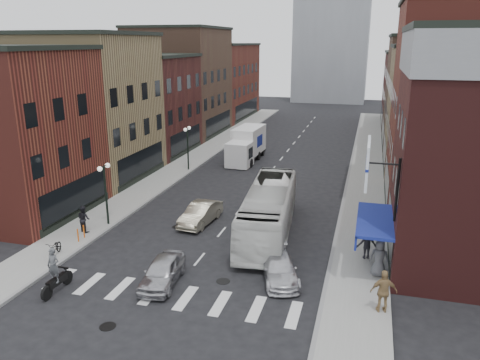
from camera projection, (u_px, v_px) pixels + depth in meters
The scene contains 31 objects.
ground at pixel (193, 267), 24.78m from camera, with size 160.00×160.00×0.00m, color black.
sidewalk_left at pixel (193, 159), 47.27m from camera, with size 3.00×74.00×0.15m, color gray.
sidewalk_right at pixel (366, 171), 42.88m from camera, with size 3.00×74.00×0.15m, color gray.
curb_left at pixel (207, 161), 46.91m from camera, with size 0.20×74.00×0.16m, color gray.
curb_right at pixel (350, 171), 43.29m from camera, with size 0.20×74.00×0.16m, color gray.
crosswalk_stripes at pixel (170, 296), 22.01m from camera, with size 12.00×2.20×0.01m, color silver.
bldg_left_near at pixel (5, 133), 31.21m from camera, with size 10.30×9.20×11.30m.
bldg_left_mid_a at pixel (86, 107), 39.84m from camera, with size 10.30×10.20×12.30m.
bldg_left_mid_b at pixel (141, 104), 49.36m from camera, with size 10.30×10.20×10.30m.
bldg_left_far_a at pixel (181, 82), 59.09m from camera, with size 10.30×12.20×13.30m.
bldg_left_far_b at pixel (216, 81), 72.30m from camera, with size 10.30×16.20×11.30m.
bldg_right_mid_a at pixel (471, 108), 31.80m from camera, with size 10.30×10.20×14.30m.
bldg_right_mid_b at pixel (447, 110), 41.46m from camera, with size 10.30×10.20×11.30m.
bldg_right_far_a at pixel (434, 92), 51.48m from camera, with size 10.30×12.20×12.30m.
bldg_right_far_b at pixel (421, 89), 64.69m from camera, with size 10.30×16.20×10.30m.
awning_blue at pixel (371, 221), 24.04m from camera, with size 1.80×5.00×0.78m.
billboard_sign at pixel (369, 164), 21.28m from camera, with size 1.52×3.00×3.70m.
streetlamp_near at pixel (105, 183), 29.56m from camera, with size 0.32×1.22×4.11m.
streetlamp_far at pixel (188, 140), 42.49m from camera, with size 0.32×1.22×4.11m.
bike_rack at pixel (81, 233), 27.79m from camera, with size 0.08×0.68×0.80m.
box_truck at pixel (246, 145), 46.50m from camera, with size 2.53×7.60×3.27m.
motorcycle_rider at pixel (55, 272), 22.03m from camera, with size 0.64×2.24×2.29m.
transit_bus at pixel (269, 211), 28.68m from camera, with size 2.59×11.05×3.08m, color silver.
sedan_left_near at pixel (163, 271), 22.96m from camera, with size 1.56×3.88×1.32m, color #B8B7BC.
sedan_left_far at pixel (201, 214), 30.58m from camera, with size 1.45×4.16×1.37m, color #B8B095.
curb_car at pixel (279, 268), 23.41m from camera, with size 1.65×4.06×1.18m, color silver.
parked_bicycle at pixel (55, 248), 25.61m from camera, with size 0.62×1.77×0.93m, color black.
ped_left_solo at pixel (84, 219), 28.88m from camera, with size 0.81×0.47×1.66m, color black.
ped_right_a at pixel (367, 243), 25.28m from camera, with size 1.13×0.56×1.75m, color black.
ped_right_b at pixel (384, 291), 20.19m from camera, with size 1.15×0.57×1.96m, color olive.
ped_right_c at pixel (379, 258), 23.34m from camera, with size 0.96×0.62×1.96m, color #53555B.
Camera 1 is at (8.46, -20.94, 11.48)m, focal length 35.00 mm.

